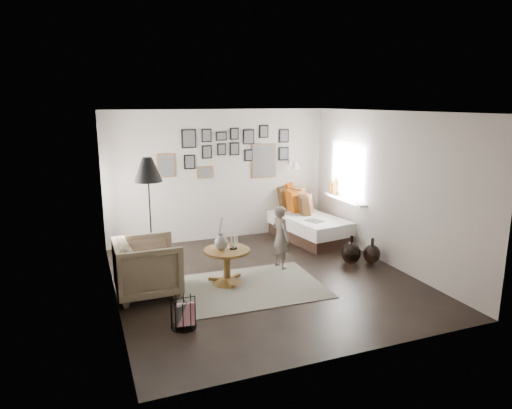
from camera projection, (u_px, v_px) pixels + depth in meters
name	position (u px, v px, depth m)	size (l,w,h in m)	color
ground	(264.00, 279.00, 7.22)	(4.80, 4.80, 0.00)	black
wall_back	(219.00, 175.00, 9.11)	(4.50, 4.50, 0.00)	#ABA095
wall_front	(352.00, 243.00, 4.75)	(4.50, 4.50, 0.00)	#ABA095
wall_left	(110.00, 211.00, 6.14)	(4.80, 4.80, 0.00)	#ABA095
wall_right	(387.00, 189.00, 7.73)	(4.80, 4.80, 0.00)	#ABA095
ceiling	(265.00, 112.00, 6.64)	(4.80, 4.80, 0.00)	white
door_left	(107.00, 210.00, 7.29)	(0.00, 2.14, 2.14)	white
window_right	(341.00, 195.00, 9.00)	(0.15, 1.32, 1.30)	white
gallery_wall	(233.00, 153.00, 9.10)	(2.74, 0.03, 1.08)	brown
wall_sconce	(295.00, 165.00, 9.38)	(0.18, 0.36, 0.16)	white
rug	(248.00, 287.00, 6.87)	(2.23, 1.56, 0.01)	beige
pedestal_table	(227.00, 268.00, 6.98)	(0.70, 0.70, 0.55)	brown
vase	(221.00, 240.00, 6.87)	(0.20, 0.20, 0.50)	black
candles	(233.00, 241.00, 6.93)	(0.12, 0.12, 0.26)	black
daybed	(301.00, 220.00, 9.44)	(1.22, 2.28, 1.06)	black
magazine_on_daybed	(314.00, 221.00, 8.79)	(0.24, 0.32, 0.02)	black
armchair	(148.00, 267.00, 6.56)	(0.89, 0.91, 0.83)	brown
armchair_cushion	(149.00, 261.00, 6.60)	(0.38, 0.38, 0.09)	white
floor_lamp	(148.00, 174.00, 7.10)	(0.44, 0.44, 1.90)	black
magazine_basket	(184.00, 313.00, 5.64)	(0.33, 0.33, 0.38)	black
demijohn_large	(351.00, 253.00, 7.86)	(0.33, 0.33, 0.50)	black
demijohn_small	(372.00, 254.00, 7.87)	(0.29, 0.29, 0.46)	black
child	(281.00, 237.00, 7.59)	(0.39, 0.26, 1.07)	#5D5249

